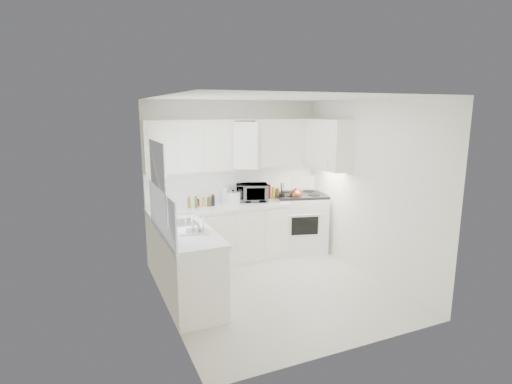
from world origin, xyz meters
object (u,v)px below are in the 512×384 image
rice_cooker (233,197)px  dish_rack (194,225)px  tea_kettle (296,194)px  microwave (252,191)px  stove (300,214)px  utensil_crock (282,192)px

rice_cooker → dish_rack: 1.64m
tea_kettle → microwave: size_ratio=0.50×
stove → rice_cooker: 1.29m
tea_kettle → utensil_crock: 0.24m
rice_cooker → utensil_crock: bearing=-21.0°
rice_cooker → dish_rack: (-1.00, -1.29, -0.02)m
stove → microwave: size_ratio=2.52×
dish_rack → stove: bearing=42.7°
tea_kettle → microwave: bearing=148.5°
stove → tea_kettle: (-0.18, -0.16, 0.41)m
microwave → utensil_crock: bearing=-6.6°
dish_rack → tea_kettle: bearing=41.4°
rice_cooker → dish_rack: bearing=-137.4°
tea_kettle → rice_cooker: bearing=158.6°
tea_kettle → utensil_crock: utensil_crock is taller
stove → dish_rack: (-2.22, -1.23, 0.39)m
rice_cooker → microwave: bearing=-0.5°
dish_rack → rice_cooker: bearing=65.9°
tea_kettle → rice_cooker: rice_cooker is taller
microwave → rice_cooker: size_ratio=2.25×
stove → dish_rack: size_ratio=3.66×
tea_kettle → dish_rack: tea_kettle is taller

